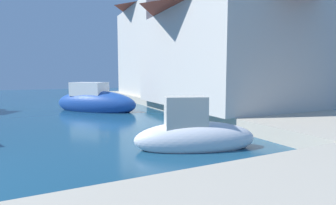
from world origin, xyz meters
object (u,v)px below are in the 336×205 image
object	(u,v)px
waterfront_building_main	(224,48)
quayside_tree	(185,63)
moored_boat_2	(194,135)
waterfront_building_annex	(159,47)
moored_boat_1	(95,102)

from	to	relation	value
waterfront_building_main	quayside_tree	distance (m)	3.92
quayside_tree	moored_boat_2	bearing A→B (deg)	-118.39
moored_boat_2	waterfront_building_annex	world-z (taller)	waterfront_building_annex
moored_boat_1	waterfront_building_main	size ratio (longest dim) A/B	0.52
waterfront_building_main	quayside_tree	bearing A→B (deg)	95.04
waterfront_building_main	moored_boat_1	bearing A→B (deg)	150.38
moored_boat_1	moored_boat_2	bearing A→B (deg)	-38.87
moored_boat_1	moored_boat_2	size ratio (longest dim) A/B	1.35
moored_boat_2	quayside_tree	distance (m)	11.54
moored_boat_1	waterfront_building_main	distance (m)	8.30
waterfront_building_annex	quayside_tree	size ratio (longest dim) A/B	2.15
waterfront_building_annex	moored_boat_2	bearing A→B (deg)	-110.38
moored_boat_2	quayside_tree	size ratio (longest dim) A/B	0.97
moored_boat_1	quayside_tree	bearing A→B (deg)	45.95
moored_boat_1	moored_boat_2	distance (m)	9.88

